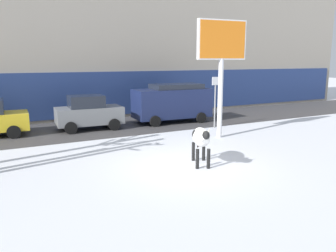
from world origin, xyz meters
name	(u,v)px	position (x,y,z in m)	size (l,w,h in m)	color
ground_plane	(189,167)	(0.00, 0.00, 0.00)	(120.00, 120.00, 0.00)	white
road_strip	(112,127)	(0.00, 8.45, 0.00)	(60.00, 5.60, 0.01)	#423F3F
building_facade	(81,19)	(0.00, 14.31, 6.48)	(44.00, 6.10, 13.00)	#A39989
cow_holstein	(201,138)	(0.52, 0.07, 1.00)	(1.15, 1.90, 1.54)	silver
billboard	(222,47)	(3.80, 3.40, 4.31)	(2.53, 0.44, 5.56)	silver
car_grey_hatchback	(89,113)	(-1.32, 8.31, 0.93)	(3.59, 2.09, 1.86)	slate
car_navy_van	(172,102)	(3.75, 8.14, 1.24)	(4.70, 2.33, 2.32)	#19234C
pedestrian_near_billboard	(133,102)	(2.67, 11.71, 0.88)	(0.36, 0.24, 1.73)	#282833
street_sign	(215,98)	(4.98, 5.47, 1.67)	(0.44, 0.08, 2.82)	gray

